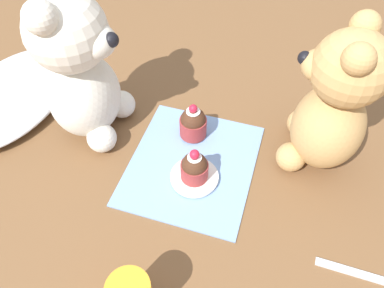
{
  "coord_description": "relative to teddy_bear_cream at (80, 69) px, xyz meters",
  "views": [
    {
      "loc": [
        -0.37,
        -0.12,
        0.52
      ],
      "look_at": [
        0.0,
        0.0,
        0.06
      ],
      "focal_mm": 35.0,
      "sensor_mm": 36.0,
      "label": 1
    }
  ],
  "objects": [
    {
      "name": "ground_plane",
      "position": [
        -0.03,
        -0.2,
        -0.13
      ],
      "size": [
        4.0,
        4.0,
        0.0
      ],
      "primitive_type": "plane",
      "color": "brown"
    },
    {
      "name": "knitted_placemat",
      "position": [
        -0.03,
        -0.2,
        -0.13
      ],
      "size": [
        0.24,
        0.21,
        0.01
      ],
      "primitive_type": "cube",
      "color": "#7A9ED1",
      "rests_on": "ground_plane"
    },
    {
      "name": "tulle_cloth",
      "position": [
        0.01,
        0.19,
        -0.12
      ],
      "size": [
        0.31,
        0.2,
        0.04
      ],
      "primitive_type": "ellipsoid",
      "color": "silver",
      "rests_on": "ground_plane"
    },
    {
      "name": "teddy_bear_cream",
      "position": [
        0.0,
        0.0,
        0.0
      ],
      "size": [
        0.14,
        0.15,
        0.28
      ],
      "rotation": [
        0.0,
        0.0,
        0.02
      ],
      "color": "silver",
      "rests_on": "ground_plane"
    },
    {
      "name": "teddy_bear_tan",
      "position": [
        0.05,
        -0.4,
        -0.01
      ],
      "size": [
        0.14,
        0.14,
        0.26
      ],
      "rotation": [
        0.0,
        0.0,
        3.06
      ],
      "color": "tan",
      "rests_on": "ground_plane"
    },
    {
      "name": "cupcake_near_cream_bear",
      "position": [
        0.03,
        -0.18,
        -0.1
      ],
      "size": [
        0.05,
        0.05,
        0.07
      ],
      "color": "#993333",
      "rests_on": "knitted_placemat"
    },
    {
      "name": "saucer_plate",
      "position": [
        -0.06,
        -0.21,
        -0.13
      ],
      "size": [
        0.08,
        0.08,
        0.01
      ],
      "primitive_type": "cylinder",
      "color": "white",
      "rests_on": "knitted_placemat"
    },
    {
      "name": "cupcake_near_tan_bear",
      "position": [
        -0.06,
        -0.21,
        -0.1
      ],
      "size": [
        0.05,
        0.05,
        0.07
      ],
      "color": "#993333",
      "rests_on": "saucer_plate"
    },
    {
      "name": "teaspoon",
      "position": [
        -0.15,
        -0.48,
        -0.13
      ],
      "size": [
        0.01,
        0.12,
        0.01
      ],
      "primitive_type": "cube",
      "rotation": [
        0.0,
        0.0,
        4.7
      ],
      "color": "silver",
      "rests_on": "ground_plane"
    }
  ]
}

